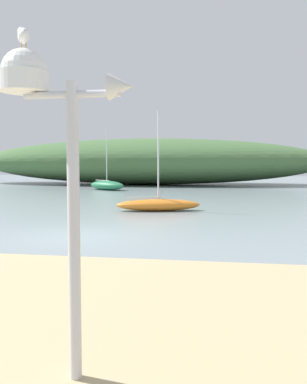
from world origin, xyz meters
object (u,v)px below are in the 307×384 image
seagull_on_radar (23,35)px  sailboat_west_reach (107,185)px  sailboat_off_point (158,204)px  mast_structure (44,111)px

seagull_on_radar → sailboat_west_reach: sailboat_west_reach is taller
sailboat_off_point → sailboat_west_reach: 15.61m
mast_structure → sailboat_west_reach: size_ratio=0.63×
sailboat_west_reach → mast_structure: bearing=-75.4°
mast_structure → seagull_on_radar: seagull_on_radar is taller
seagull_on_radar → sailboat_west_reach: 30.95m
mast_structure → sailboat_west_reach: bearing=104.6°
seagull_on_radar → mast_structure: bearing=-3.9°
seagull_on_radar → sailboat_off_point: 16.04m
seagull_on_radar → sailboat_off_point: sailboat_off_point is taller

